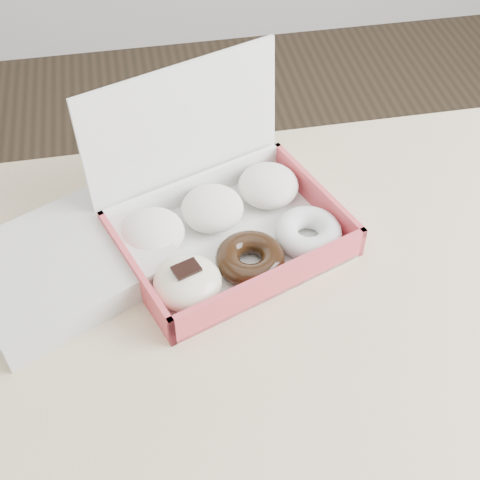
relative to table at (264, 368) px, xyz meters
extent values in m
cube|color=tan|center=(0.00, 0.00, 0.06)|extent=(1.20, 0.80, 0.04)
cylinder|color=tan|center=(0.55, 0.35, -0.32)|extent=(0.05, 0.05, 0.71)
cube|color=white|center=(-0.02, 0.16, 0.08)|extent=(0.36, 0.31, 0.01)
cube|color=#D6444C|center=(0.02, 0.06, 0.10)|extent=(0.28, 0.11, 0.05)
cube|color=white|center=(-0.05, 0.25, 0.10)|extent=(0.28, 0.11, 0.05)
cube|color=#D6444C|center=(-0.15, 0.10, 0.10)|extent=(0.08, 0.21, 0.05)
cube|color=#D6444C|center=(0.12, 0.21, 0.10)|extent=(0.08, 0.21, 0.05)
cube|color=white|center=(-0.06, 0.27, 0.19)|extent=(0.29, 0.12, 0.22)
ellipsoid|color=white|center=(-0.12, 0.17, 0.11)|extent=(0.11, 0.11, 0.05)
ellipsoid|color=white|center=(-0.03, 0.20, 0.11)|extent=(0.11, 0.11, 0.05)
ellipsoid|color=white|center=(0.05, 0.24, 0.11)|extent=(0.11, 0.11, 0.05)
ellipsoid|color=beige|center=(-0.09, 0.07, 0.11)|extent=(0.11, 0.11, 0.05)
cube|color=black|center=(-0.09, 0.07, 0.14)|extent=(0.04, 0.03, 0.00)
torus|color=black|center=(0.00, 0.11, 0.10)|extent=(0.12, 0.12, 0.03)
torus|color=white|center=(0.09, 0.14, 0.10)|extent=(0.12, 0.12, 0.03)
cube|color=silver|center=(-0.24, 0.14, 0.10)|extent=(0.31, 0.29, 0.04)
camera|label=1|loc=(-0.12, -0.48, 0.77)|focal=50.00mm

